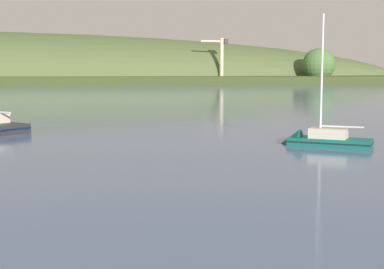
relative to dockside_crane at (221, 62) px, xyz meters
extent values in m
cube|color=#35401E|center=(-42.32, 10.02, -7.36)|extent=(588.21, 132.64, 3.24)
sphere|color=#476B38|center=(43.93, 5.98, -0.74)|extent=(14.29, 14.29, 14.29)
cube|color=#4C4C51|center=(0.22, 0.02, -7.98)|extent=(4.15, 4.15, 2.00)
cylinder|color=#BCB293|center=(0.22, 0.02, 1.59)|extent=(1.71, 1.71, 17.13)
cylinder|color=#BCB293|center=(-3.75, -0.41, 8.78)|extent=(10.03, 2.01, 0.94)
cube|color=#333338|center=(2.01, 0.22, 8.78)|extent=(1.85, 2.56, 2.06)
cube|color=#0F564C|center=(-14.93, -191.90, -8.97)|extent=(6.42, 4.92, 1.15)
cone|color=#0F564C|center=(-17.58, -190.52, -8.97)|extent=(2.40, 2.75, 2.32)
cube|color=black|center=(-14.93, -191.90, -8.66)|extent=(6.43, 4.94, 0.12)
cube|color=#BCB299|center=(-15.06, -191.83, -8.03)|extent=(3.15, 2.70, 0.74)
cylinder|color=silver|center=(-15.59, -191.56, -3.84)|extent=(0.17, 0.17, 9.13)
cylinder|color=silver|center=(-14.20, -192.29, -7.51)|extent=(2.84, 1.58, 0.14)
camera|label=1|loc=(-27.86, -231.32, -3.41)|focal=51.13mm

